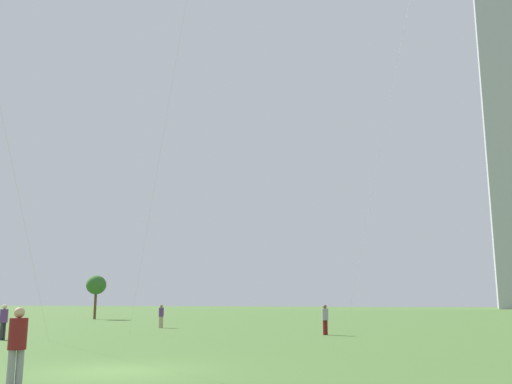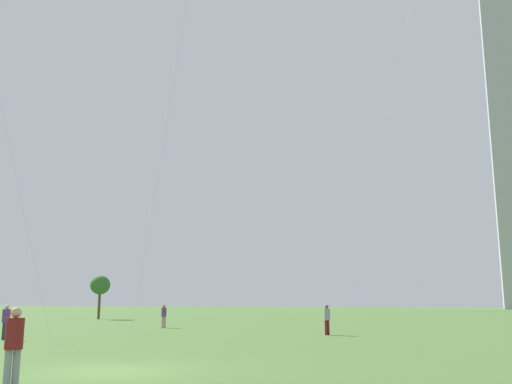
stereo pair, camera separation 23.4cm
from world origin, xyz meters
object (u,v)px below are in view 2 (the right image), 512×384
(person_standing_1, at_px, (14,342))
(person_standing_3, at_px, (164,314))
(person_standing_2, at_px, (6,319))
(person_standing_4, at_px, (327,317))
(park_tree_0, at_px, (100,285))

(person_standing_1, xyz_separation_m, person_standing_3, (-8.69, 26.40, -0.11))
(person_standing_2, xyz_separation_m, person_standing_4, (14.97, 8.36, -0.03))
(person_standing_4, relative_size, park_tree_0, 0.38)
(person_standing_4, bearing_deg, person_standing_3, -75.45)
(person_standing_3, bearing_deg, person_standing_2, 47.96)
(person_standing_3, xyz_separation_m, park_tree_0, (-14.02, 14.35, 2.47))
(person_standing_3, bearing_deg, park_tree_0, -76.94)
(park_tree_0, bearing_deg, person_standing_3, -45.66)
(person_standing_2, bearing_deg, person_standing_3, -7.07)
(person_standing_2, distance_m, person_standing_4, 17.15)
(person_standing_1, distance_m, park_tree_0, 46.71)
(person_standing_1, xyz_separation_m, park_tree_0, (-22.71, 40.75, 2.35))
(person_standing_1, distance_m, person_standing_2, 17.32)
(person_standing_3, xyz_separation_m, person_standing_4, (12.47, -4.82, 0.04))
(park_tree_0, bearing_deg, person_standing_4, -35.89)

